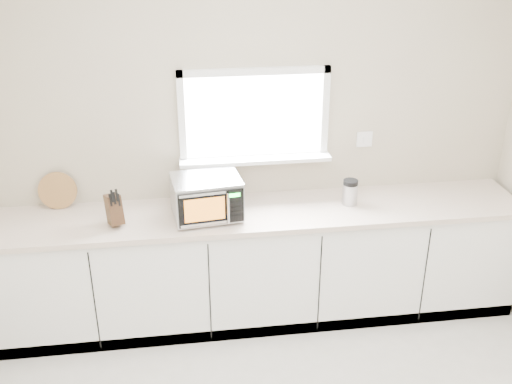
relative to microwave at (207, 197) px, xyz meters
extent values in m
cube|color=#BAAF94|center=(0.38, 0.36, 0.27)|extent=(4.00, 0.02, 2.70)
cube|color=white|center=(0.38, 0.34, 0.47)|extent=(1.00, 0.02, 0.60)
cube|color=white|center=(0.38, 0.28, 0.15)|extent=(1.12, 0.16, 0.03)
cube|color=white|center=(0.38, 0.33, 0.80)|extent=(1.10, 0.04, 0.05)
cube|color=white|center=(0.38, 0.33, 0.15)|extent=(1.10, 0.04, 0.05)
cube|color=white|center=(-0.14, 0.33, 0.47)|extent=(0.05, 0.04, 0.70)
cube|color=white|center=(0.91, 0.33, 0.47)|extent=(0.05, 0.04, 0.70)
cube|color=white|center=(1.23, 0.35, 0.24)|extent=(0.12, 0.01, 0.12)
cube|color=white|center=(0.38, 0.06, -0.64)|extent=(3.92, 0.60, 0.88)
cube|color=beige|center=(0.38, 0.05, -0.18)|extent=(3.92, 0.64, 0.04)
cylinder|color=black|center=(-0.18, -0.16, -0.15)|extent=(0.02, 0.02, 0.01)
cylinder|color=black|center=(-0.21, 0.12, -0.15)|extent=(0.02, 0.02, 0.01)
cylinder|color=black|center=(0.21, -0.11, -0.15)|extent=(0.02, 0.02, 0.01)
cylinder|color=black|center=(0.18, 0.17, -0.15)|extent=(0.02, 0.02, 0.01)
cube|color=#A8AAAF|center=(0.00, 0.01, 0.00)|extent=(0.51, 0.41, 0.28)
cube|color=black|center=(0.02, -0.18, 0.00)|extent=(0.45, 0.07, 0.25)
cube|color=orange|center=(-0.02, -0.19, 0.00)|extent=(0.27, 0.04, 0.17)
cylinder|color=silver|center=(0.14, -0.19, 0.00)|extent=(0.02, 0.02, 0.22)
cube|color=black|center=(0.18, -0.16, 0.00)|extent=(0.11, 0.02, 0.24)
cube|color=#19FF33|center=(0.18, -0.17, 0.08)|extent=(0.08, 0.01, 0.03)
cube|color=silver|center=(0.00, 0.01, 0.14)|extent=(0.51, 0.41, 0.01)
cube|color=#432E18|center=(-0.64, -0.02, -0.04)|extent=(0.15, 0.22, 0.24)
cube|color=black|center=(-0.65, -0.08, 0.06)|extent=(0.03, 0.04, 0.09)
cube|color=black|center=(-0.62, -0.07, 0.07)|extent=(0.03, 0.04, 0.09)
cube|color=black|center=(-0.60, -0.06, 0.05)|extent=(0.03, 0.04, 0.09)
cube|color=black|center=(-0.64, -0.07, 0.08)|extent=(0.03, 0.04, 0.09)
cube|color=black|center=(-0.61, -0.06, 0.08)|extent=(0.03, 0.04, 0.09)
cylinder|color=#A36E3F|center=(-1.06, 0.30, -0.02)|extent=(0.28, 0.07, 0.27)
cylinder|color=#A8AAAF|center=(1.06, 0.07, -0.08)|extent=(0.12, 0.12, 0.16)
cylinder|color=black|center=(1.06, 0.07, 0.02)|extent=(0.12, 0.12, 0.04)
camera|label=1|loc=(-0.18, -3.80, 1.81)|focal=42.00mm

